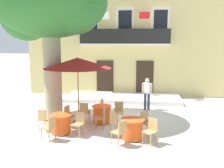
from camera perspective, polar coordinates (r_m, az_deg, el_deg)
name	(u,v)px	position (r m, az deg, el deg)	size (l,w,h in m)	color
ground_plane	(121,118)	(11.93, 1.95, -7.64)	(120.00, 120.00, 0.00)	beige
building_facade	(127,38)	(18.38, 3.40, 10.23)	(13.00, 5.09, 7.50)	#DBC67F
entrance_step_platform	(123,98)	(15.49, 2.50, -3.14)	(6.87, 2.56, 0.25)	silver
plane_tree	(49,7)	(11.82, -14.08, 16.49)	(5.15, 4.52, 6.69)	gray
cafe_table_near_tree	(102,114)	(11.12, -2.31, -6.81)	(0.86, 0.86, 0.76)	#EA561E
cafe_chair_near_tree_0	(119,111)	(11.13, 1.59, -6.05)	(0.44, 0.44, 0.91)	tan
cafe_chair_near_tree_1	(104,107)	(11.81, -1.77, -5.15)	(0.43, 0.43, 0.91)	tan
cafe_chair_near_tree_2	(85,111)	(11.17, -6.19, -6.06)	(0.40, 0.40, 0.91)	tan
cafe_chair_near_tree_3	(102,116)	(10.36, -2.32, -7.25)	(0.42, 0.42, 0.91)	tan
cafe_table_middle	(61,124)	(10.07, -11.44, -8.76)	(0.86, 0.86, 0.76)	#EA561E
cafe_chair_middle_0	(69,115)	(10.67, -9.61, -6.88)	(0.49, 0.49, 0.91)	tan
cafe_chair_middle_1	(44,118)	(10.40, -15.13, -7.52)	(0.50, 0.50, 0.91)	tan
cafe_chair_middle_2	(50,126)	(9.42, -13.84, -9.26)	(0.51, 0.51, 0.91)	tan
cafe_chair_middle_3	(79,122)	(9.69, -7.55, -8.54)	(0.50, 0.50, 0.91)	tan
cafe_table_front	(133,129)	(9.34, 4.66, -10.06)	(0.86, 0.86, 0.76)	#EA561E
cafe_chair_front_0	(146,121)	(9.83, 7.77, -8.27)	(0.57, 0.57, 0.91)	tan
cafe_chair_front_1	(115,122)	(9.68, 0.79, -8.46)	(0.56, 0.56, 0.91)	tan
cafe_chair_front_2	(120,131)	(8.72, 1.84, -10.53)	(0.56, 0.56, 0.91)	tan
cafe_chair_front_3	(151,130)	(8.94, 8.80, -10.13)	(0.56, 0.56, 0.91)	tan
cafe_umbrella	(78,63)	(10.90, -7.77, 4.66)	(2.90, 2.90, 2.85)	#997A56
pedestrian_near_entrance	(147,92)	(13.23, 7.91, -1.80)	(0.53, 0.37, 1.66)	#384260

